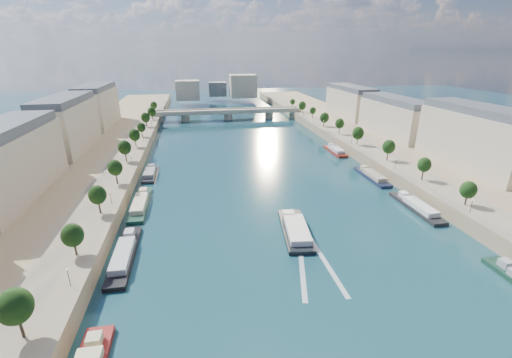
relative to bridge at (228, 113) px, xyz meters
name	(u,v)px	position (x,y,z in m)	size (l,w,h in m)	color
ground	(260,176)	(0.00, -127.74, -5.08)	(700.00, 700.00, 0.00)	#0D283C
quay_left	(76,182)	(-72.00, -127.74, -2.58)	(44.00, 520.00, 5.00)	#9E8460
quay_right	(415,161)	(72.00, -127.74, -2.58)	(44.00, 520.00, 5.00)	#9E8460
pave_left	(116,173)	(-57.00, -127.74, -0.03)	(14.00, 520.00, 0.10)	gray
pave_right	(385,158)	(57.00, -127.74, -0.03)	(14.00, 520.00, 0.10)	gray
trees_left	(120,158)	(-55.00, -125.74, 5.39)	(4.80, 268.80, 8.26)	#382B1E
trees_right	(372,141)	(55.00, -117.74, 5.39)	(4.80, 268.80, 8.26)	#382B1E
lamps_left	(122,174)	(-52.50, -137.74, 2.70)	(0.36, 200.36, 4.28)	black
lamps_right	(371,149)	(52.50, -122.74, 2.70)	(0.36, 200.36, 4.28)	black
buildings_left	(43,140)	(-85.00, -115.74, 11.37)	(16.00, 226.00, 23.20)	beige
buildings_right	(429,125)	(85.00, -115.74, 11.37)	(16.00, 226.00, 23.20)	beige
skyline	(221,88)	(3.19, 91.79, 9.57)	(79.00, 42.00, 22.00)	beige
bridge	(228,113)	(0.00, 0.00, 0.00)	(112.00, 12.00, 8.15)	#C1B79E
tour_barge	(295,230)	(1.28, -176.17, -4.20)	(10.22, 25.61, 3.58)	black
wake	(314,265)	(1.28, -192.85, -5.06)	(10.86, 26.01, 0.04)	silver
moored_barges_left	(123,260)	(-45.50, -183.37, -4.24)	(5.00, 150.98, 3.60)	#1C1E3E
moored_barges_right	(425,213)	(45.50, -173.17, -4.24)	(5.00, 162.36, 3.60)	black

